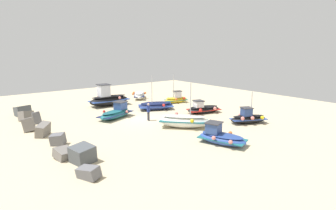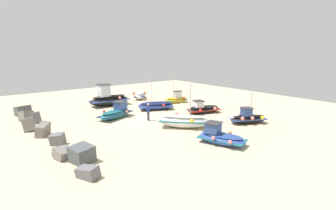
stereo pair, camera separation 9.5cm
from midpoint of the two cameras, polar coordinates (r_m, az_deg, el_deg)
ground_plane at (r=25.61m, az=-5.59°, el=-3.05°), size 45.89×45.89×0.00m
fishing_boat_0 at (r=25.03m, az=16.74°, el=-2.67°), size 2.47×3.55×2.90m
fishing_boat_1 at (r=32.09m, az=-12.73°, el=1.30°), size 2.50×4.79×2.63m
fishing_boat_2 at (r=29.34m, az=-2.70°, el=-0.16°), size 3.01×4.18×3.88m
fishing_boat_3 at (r=22.75m, az=3.32°, el=-3.40°), size 4.22×4.14×3.90m
fishing_boat_4 at (r=19.30m, az=11.15°, el=-6.75°), size 3.72×2.39×1.52m
fishing_boat_5 at (r=26.30m, az=-11.17°, el=-1.67°), size 2.79×4.15×1.57m
fishing_boat_6 at (r=33.08m, az=1.71°, el=1.33°), size 1.86×3.21×3.64m
fishing_boat_7 at (r=36.05m, az=-6.26°, el=2.14°), size 3.67×3.06×1.00m
fishing_boat_8 at (r=28.04m, az=7.48°, el=-0.79°), size 2.28×3.89×1.44m
person_walking at (r=24.85m, az=-4.35°, el=-1.23°), size 0.32×0.32×1.66m
breakwater_rocks at (r=23.13m, az=-25.36°, el=-4.66°), size 18.35×2.51×1.36m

